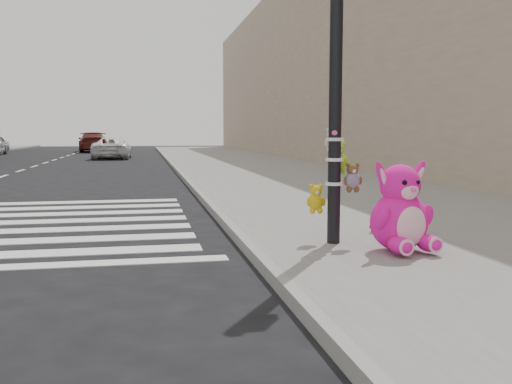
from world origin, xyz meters
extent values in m
plane|color=black|center=(0.00, 0.00, 0.00)|extent=(120.00, 120.00, 0.00)
cube|color=slate|center=(5.00, 10.00, 0.07)|extent=(7.00, 80.00, 0.14)
cube|color=gray|center=(1.55, 10.00, 0.07)|extent=(0.12, 80.00, 0.15)
cube|color=tan|center=(10.50, 20.00, 5.00)|extent=(5.00, 60.00, 10.00)
cylinder|color=black|center=(2.60, 1.80, 2.14)|extent=(0.16, 0.16, 4.00)
cylinder|color=white|center=(2.60, 1.80, 0.89)|extent=(0.22, 0.22, 0.04)
cylinder|color=white|center=(2.60, 1.80, 1.19)|extent=(0.22, 0.22, 0.04)
cylinder|color=white|center=(2.60, 1.80, 1.44)|extent=(0.22, 0.22, 0.04)
ellipsoid|color=#FF15A6|center=(3.06, 0.87, 0.24)|extent=(0.28, 0.40, 0.20)
ellipsoid|color=#FF15A6|center=(3.44, 0.94, 0.24)|extent=(0.28, 0.40, 0.20)
ellipsoid|color=#FF15A6|center=(3.20, 1.21, 0.49)|extent=(0.78, 0.70, 0.69)
ellipsoid|color=#F9BFD1|center=(3.24, 0.97, 0.46)|extent=(0.40, 0.20, 0.45)
sphere|color=#FF15A6|center=(3.20, 1.21, 0.92)|extent=(0.55, 0.55, 0.48)
ellipsoid|color=#FF15A6|center=(2.98, 1.19, 0.98)|extent=(0.34, 0.15, 0.48)
ellipsoid|color=#FF15A6|center=(3.41, 1.26, 0.98)|extent=(0.34, 0.15, 0.48)
imported|color=white|center=(-1.44, 29.09, 0.61)|extent=(2.18, 4.49, 1.23)
imported|color=maroon|center=(-3.50, 41.05, 0.76)|extent=(2.65, 5.41, 1.52)
camera|label=1|loc=(0.26, -4.95, 1.53)|focal=40.00mm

